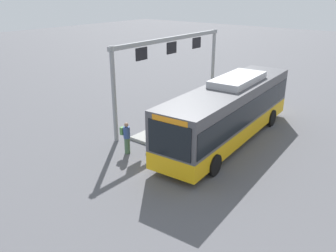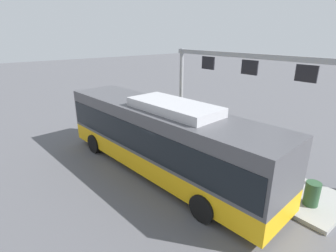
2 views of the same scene
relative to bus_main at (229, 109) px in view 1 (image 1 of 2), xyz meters
The scene contains 8 objects.
ground_plane 1.81m from the bus_main, ahead, with size 120.00×120.00×0.00m, color #56565B.
platform_curb 3.77m from the bus_main, 119.22° to the right, with size 10.00×2.80×0.16m, color #9E9E99.
bus_main is the anchor object (origin of this frame).
person_boarding 4.19m from the bus_main, 45.94° to the right, with size 0.35×0.53×1.67m.
person_waiting_near 5.76m from the bus_main, 34.41° to the right, with size 0.35×0.53×1.67m.
person_waiting_mid 3.67m from the bus_main, 74.57° to the right, with size 0.54×0.61×1.67m.
platform_sign_gantry 5.29m from the bus_main, 102.21° to the right, with size 10.34×0.24×5.20m.
trash_bin 6.31m from the bus_main, 155.43° to the right, with size 0.52×0.52×0.90m, color #2D5133.
Camera 1 is at (16.21, 8.60, 7.90)m, focal length 37.65 mm.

